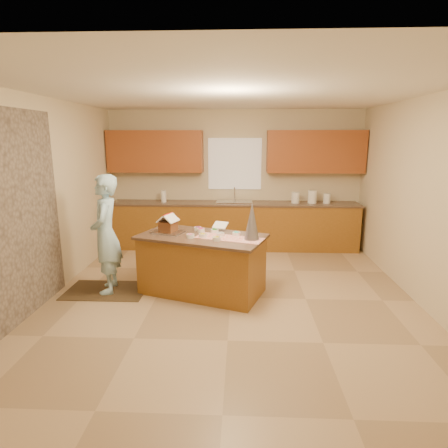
% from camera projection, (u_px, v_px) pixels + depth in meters
% --- Properties ---
extents(floor, '(5.50, 5.50, 0.00)m').
position_uv_depth(floor, '(231.00, 298.00, 5.21)').
color(floor, tan).
rests_on(floor, ground).
extents(ceiling, '(5.50, 5.50, 0.00)m').
position_uv_depth(ceiling, '(231.00, 93.00, 4.61)').
color(ceiling, silver).
rests_on(ceiling, floor).
extents(wall_back, '(5.50, 5.50, 0.00)m').
position_uv_depth(wall_back, '(235.00, 179.00, 7.59)').
color(wall_back, beige).
rests_on(wall_back, floor).
extents(wall_front, '(5.50, 5.50, 0.00)m').
position_uv_depth(wall_front, '(218.00, 277.00, 2.24)').
color(wall_front, beige).
rests_on(wall_front, floor).
extents(wall_left, '(5.50, 5.50, 0.00)m').
position_uv_depth(wall_left, '(44.00, 200.00, 5.02)').
color(wall_left, beige).
rests_on(wall_left, floor).
extents(wall_right, '(5.50, 5.50, 0.00)m').
position_uv_depth(wall_right, '(427.00, 203.00, 4.80)').
color(wall_right, beige).
rests_on(wall_right, floor).
extents(stone_accent, '(0.00, 2.50, 2.50)m').
position_uv_depth(stone_accent, '(10.00, 220.00, 4.27)').
color(stone_accent, gray).
rests_on(stone_accent, wall_left).
extents(window_curtain, '(1.05, 0.03, 1.00)m').
position_uv_depth(window_curtain, '(235.00, 164.00, 7.50)').
color(window_curtain, white).
rests_on(window_curtain, wall_back).
extents(back_counter_base, '(4.80, 0.60, 0.88)m').
position_uv_depth(back_counter_base, '(234.00, 226.00, 7.50)').
color(back_counter_base, brown).
rests_on(back_counter_base, floor).
extents(back_counter_top, '(4.85, 0.63, 0.04)m').
position_uv_depth(back_counter_top, '(234.00, 204.00, 7.40)').
color(back_counter_top, brown).
rests_on(back_counter_top, back_counter_base).
extents(upper_cabinet_left, '(1.85, 0.35, 0.80)m').
position_uv_depth(upper_cabinet_left, '(156.00, 151.00, 7.36)').
color(upper_cabinet_left, '#994F20').
rests_on(upper_cabinet_left, wall_back).
extents(upper_cabinet_right, '(1.85, 0.35, 0.80)m').
position_uv_depth(upper_cabinet_right, '(315.00, 152.00, 7.22)').
color(upper_cabinet_right, '#994F20').
rests_on(upper_cabinet_right, wall_back).
extents(sink, '(0.70, 0.45, 0.12)m').
position_uv_depth(sink, '(234.00, 204.00, 7.40)').
color(sink, silver).
rests_on(sink, back_counter_top).
extents(faucet, '(0.03, 0.03, 0.28)m').
position_uv_depth(faucet, '(235.00, 194.00, 7.54)').
color(faucet, silver).
rests_on(faucet, back_counter_top).
extents(island_base, '(1.82, 1.31, 0.80)m').
position_uv_depth(island_base, '(202.00, 265.00, 5.32)').
color(island_base, brown).
rests_on(island_base, floor).
extents(island_top, '(1.91, 1.41, 0.04)m').
position_uv_depth(island_top, '(202.00, 237.00, 5.23)').
color(island_top, brown).
rests_on(island_top, island_base).
extents(table_runner, '(0.97, 0.61, 0.01)m').
position_uv_depth(table_runner, '(229.00, 238.00, 5.07)').
color(table_runner, red).
rests_on(table_runner, island_top).
extents(baking_tray, '(0.50, 0.43, 0.02)m').
position_uv_depth(baking_tray, '(168.00, 232.00, 5.36)').
color(baking_tray, silver).
rests_on(baking_tray, island_top).
extents(cookbook, '(0.24, 0.21, 0.09)m').
position_uv_depth(cookbook, '(220.00, 225.00, 5.47)').
color(cookbook, white).
rests_on(cookbook, island_top).
extents(tinsel_tree, '(0.26, 0.26, 0.50)m').
position_uv_depth(tinsel_tree, '(252.00, 221.00, 4.95)').
color(tinsel_tree, '#A2A2AE').
rests_on(tinsel_tree, island_top).
extents(rug, '(1.13, 0.74, 0.01)m').
position_uv_depth(rug, '(107.00, 290.00, 5.45)').
color(rug, black).
rests_on(rug, floor).
extents(boy, '(0.51, 0.67, 1.67)m').
position_uv_depth(boy, '(106.00, 234.00, 5.26)').
color(boy, '#A6D6EC').
rests_on(boy, rug).
extents(canister_a, '(0.15, 0.15, 0.21)m').
position_uv_depth(canister_a, '(295.00, 198.00, 7.32)').
color(canister_a, white).
rests_on(canister_a, back_counter_top).
extents(canister_b, '(0.17, 0.17, 0.25)m').
position_uv_depth(canister_b, '(312.00, 197.00, 7.30)').
color(canister_b, white).
rests_on(canister_b, back_counter_top).
extents(canister_c, '(0.13, 0.13, 0.19)m').
position_uv_depth(canister_c, '(327.00, 198.00, 7.29)').
color(canister_c, white).
rests_on(canister_c, back_counter_top).
extents(paper_towel, '(0.11, 0.11, 0.23)m').
position_uv_depth(paper_towel, '(164.00, 196.00, 7.43)').
color(paper_towel, white).
rests_on(paper_towel, back_counter_top).
extents(gingerbread_house, '(0.32, 0.32, 0.26)m').
position_uv_depth(gingerbread_house, '(168.00, 225.00, 5.34)').
color(gingerbread_house, '#563616').
rests_on(gingerbread_house, baking_tray).
extents(candy_bowls, '(0.73, 0.65, 0.05)m').
position_uv_depth(candy_bowls, '(210.00, 233.00, 5.23)').
color(candy_bowls, '#EA297F').
rests_on(candy_bowls, island_top).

